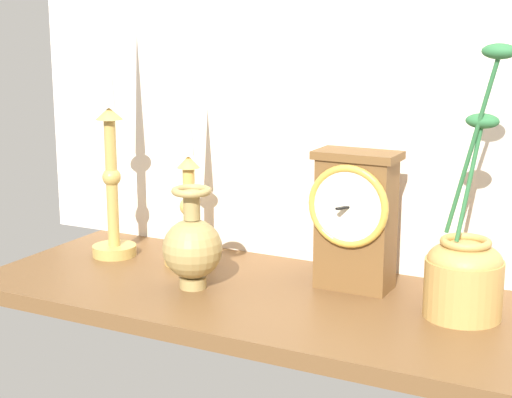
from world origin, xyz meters
TOP-DOWN VIEW (x-y plane):
  - ground_plane at (0.00, 0.00)cm, footprint 100.00×36.00cm
  - back_wall at (0.00, 18.50)cm, footprint 120.00×2.00cm
  - mantel_clock at (5.13, 7.64)cm, footprint 12.34×9.20cm
  - candlestick_tall_left at (-23.47, 7.21)cm, footprint 8.53×8.53cm
  - candlestick_tall_center at (-37.29, 4.97)cm, footprint 7.48×7.48cm
  - brass_vase_bulbous at (-16.37, -3.30)cm, footprint 9.02×9.02cm
  - brass_vase_jar at (22.58, 3.36)cm, footprint 10.66×10.60cm

SIDE VIEW (x-z plane):
  - ground_plane at x=0.00cm, z-range -2.40..0.00cm
  - brass_vase_bulbous at x=-16.37cm, z-range -1.17..14.31cm
  - brass_vase_jar at x=22.58cm, z-range -11.79..25.01cm
  - candlestick_tall_left at x=-23.47cm, z-range -6.96..25.77cm
  - mantel_clock at x=5.13cm, z-range 0.49..21.32cm
  - candlestick_tall_center at x=-37.29cm, z-range -6.00..41.37cm
  - back_wall at x=0.00cm, z-range 0.00..65.00cm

